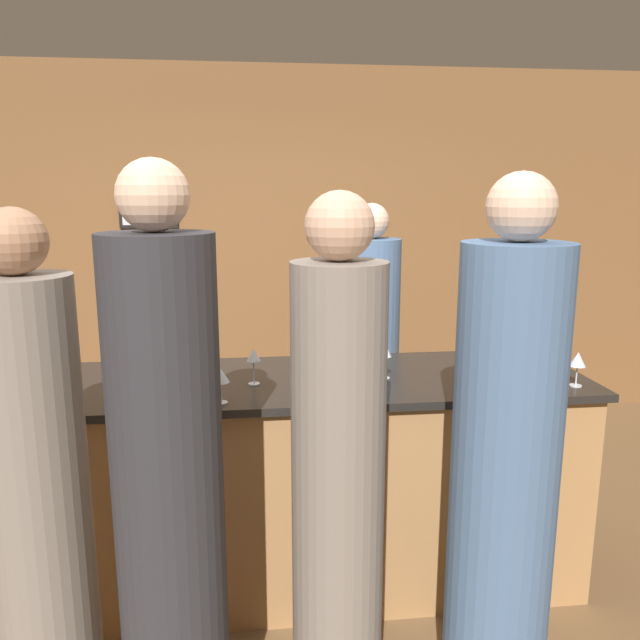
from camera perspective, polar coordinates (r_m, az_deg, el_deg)
The scene contains 16 objects.
ground_plane at distance 3.32m, azimuth -4.65°, elevation -22.49°, with size 14.00×14.00×0.00m, color brown.
back_wall at distance 5.00m, azimuth -5.88°, elevation 6.39°, with size 8.00×0.08×2.80m.
bar_counter at distance 3.06m, azimuth -4.81°, elevation -14.55°, with size 2.95×0.79×1.02m.
bartender at distance 3.82m, azimuth 4.52°, elevation -3.94°, with size 0.36×0.36×1.79m.
guest_0 at distance 2.37m, azimuth -24.35°, elevation -14.74°, with size 0.34×0.34×1.82m.
guest_1 at distance 2.33m, azimuth 16.48°, elevation -13.27°, with size 0.37×0.37×1.93m.
guest_2 at distance 2.21m, azimuth 1.65°, elevation -14.75°, with size 0.32×0.32×1.87m.
guest_3 at distance 2.10m, azimuth -13.63°, elevation -15.44°, with size 0.35×0.35×1.96m.
wine_bottle_0 at distance 2.73m, azimuth -14.99°, elevation -3.98°, with size 0.08×0.08×0.31m.
ice_bucket at distance 3.19m, azimuth -27.05°, elevation -3.17°, with size 0.20×0.20×0.19m.
wine_glass_0 at distance 2.77m, azimuth -6.10°, elevation -3.38°, with size 0.06×0.06×0.16m.
wine_glass_1 at distance 3.15m, azimuth 19.52°, elevation -2.11°, with size 0.08×0.08×0.16m.
wine_glass_3 at distance 2.95m, azimuth 22.51°, elevation -3.44°, with size 0.07×0.07×0.15m.
wine_glass_4 at distance 2.54m, azimuth -9.08°, elevation -5.10°, with size 0.07×0.07×0.15m.
wine_glass_5 at distance 3.01m, azimuth -26.84°, elevation -3.43°, with size 0.08×0.08×0.17m.
wine_glass_6 at distance 2.85m, azimuth 5.92°, elevation -2.79°, with size 0.06×0.06×0.18m.
Camera 1 is at (-0.07, -2.74, 1.86)m, focal length 35.00 mm.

